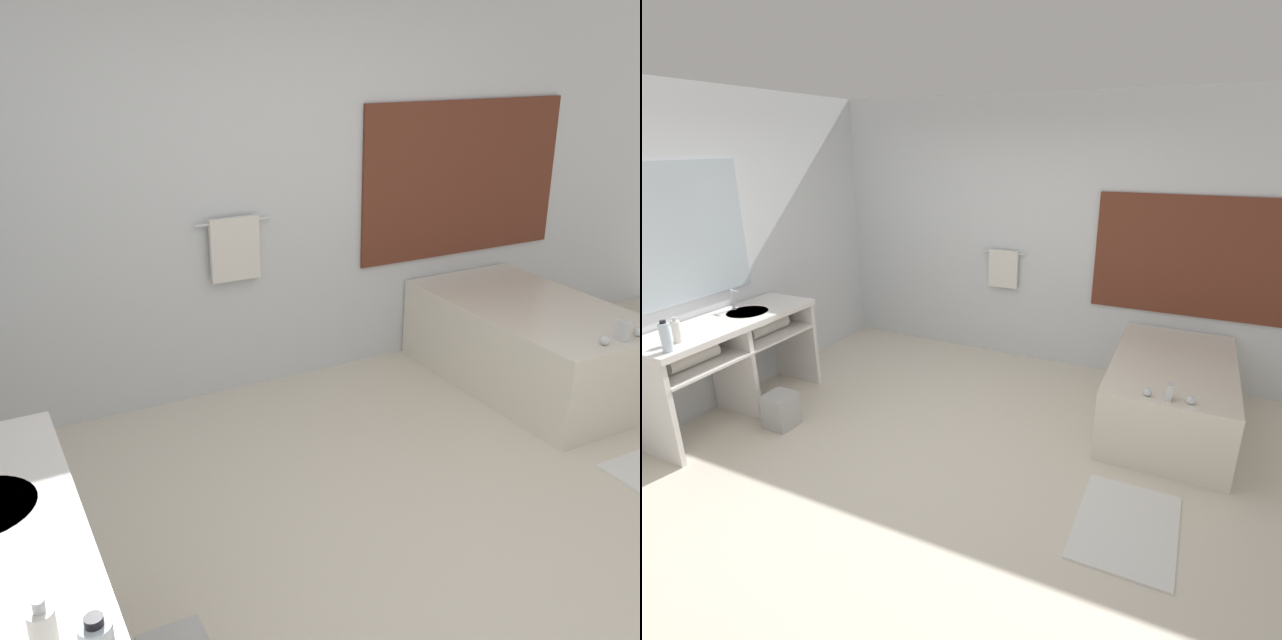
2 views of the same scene
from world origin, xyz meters
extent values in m
plane|color=beige|center=(0.00, 0.00, 0.00)|extent=(16.00, 16.00, 0.00)
cube|color=silver|center=(0.00, 2.23, 1.35)|extent=(7.40, 0.06, 2.70)
cube|color=brown|center=(1.49, 2.19, 1.26)|extent=(1.70, 0.02, 1.10)
cylinder|color=silver|center=(-0.30, 2.16, 1.15)|extent=(0.50, 0.02, 0.02)
cube|color=silver|center=(-0.30, 2.15, 0.98)|extent=(0.32, 0.04, 0.40)
cube|color=silver|center=(1.49, 1.38, 0.28)|extent=(0.94, 1.62, 0.56)
ellipsoid|color=white|center=(1.49, 1.38, 0.41)|extent=(0.67, 1.17, 0.30)
cube|color=silver|center=(1.49, 0.67, 0.62)|extent=(0.04, 0.07, 0.12)
sphere|color=silver|center=(1.35, 0.67, 0.59)|extent=(0.06, 0.06, 0.06)
sphere|color=silver|center=(1.63, 0.67, 0.59)|extent=(0.06, 0.06, 0.06)
cylinder|color=black|center=(-1.72, -0.69, 1.09)|extent=(0.04, 0.04, 0.02)
cylinder|color=white|center=(-1.81, -0.54, 0.95)|extent=(0.06, 0.06, 0.16)
cylinder|color=silver|center=(-1.81, -0.54, 1.04)|extent=(0.03, 0.03, 0.03)
camera|label=1|loc=(-1.84, -1.89, 2.17)|focal=40.00mm
camera|label=2|loc=(1.50, -2.72, 2.24)|focal=28.00mm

